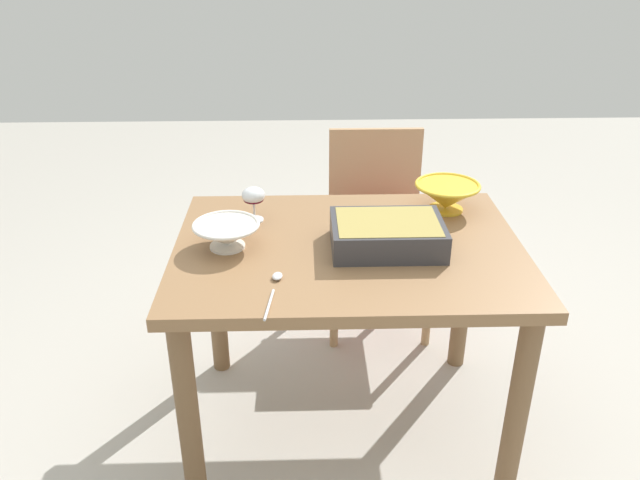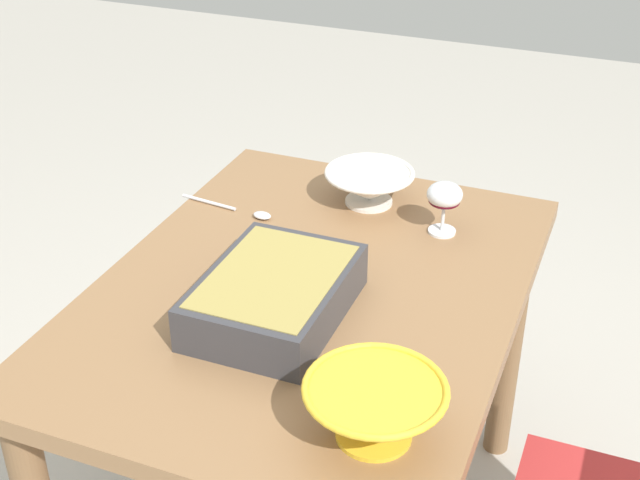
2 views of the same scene
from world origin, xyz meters
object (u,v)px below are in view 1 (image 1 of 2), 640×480
(wine_glass, at_px, (253,197))
(casserole_dish, at_px, (387,233))
(dining_table, at_px, (348,276))
(mixing_bowl, at_px, (227,234))
(serving_spoon, at_px, (275,285))
(chair, at_px, (377,217))
(small_bowl, at_px, (447,195))

(wine_glass, distance_m, casserole_dish, 0.48)
(dining_table, distance_m, casserole_dish, 0.21)
(dining_table, bearing_deg, mixing_bowl, 0.91)
(dining_table, height_order, serving_spoon, serving_spoon)
(chair, xyz_separation_m, wine_glass, (0.50, 0.58, 0.35))
(chair, height_order, small_bowl, chair)
(dining_table, height_order, chair, chair)
(serving_spoon, bearing_deg, mixing_bowl, -57.92)
(casserole_dish, bearing_deg, dining_table, -10.30)
(dining_table, xyz_separation_m, serving_spoon, (0.23, 0.26, 0.12))
(wine_glass, relative_size, casserole_dish, 0.35)
(dining_table, relative_size, casserole_dish, 3.17)
(casserole_dish, height_order, mixing_bowl, casserole_dish)
(casserole_dish, distance_m, mixing_bowl, 0.50)
(chair, relative_size, wine_glass, 6.93)
(dining_table, distance_m, small_bowl, 0.48)
(wine_glass, xyz_separation_m, mixing_bowl, (0.07, 0.20, -0.04))
(serving_spoon, bearing_deg, wine_glass, -79.35)
(casserole_dish, height_order, serving_spoon, casserole_dish)
(chair, bearing_deg, dining_table, 76.53)
(dining_table, distance_m, mixing_bowl, 0.42)
(casserole_dish, distance_m, serving_spoon, 0.42)
(mixing_bowl, height_order, small_bowl, small_bowl)
(chair, distance_m, wine_glass, 0.84)
(mixing_bowl, bearing_deg, dining_table, -179.09)
(wine_glass, relative_size, small_bowl, 0.53)
(casserole_dish, relative_size, mixing_bowl, 1.65)
(mixing_bowl, xyz_separation_m, small_bowl, (-0.75, -0.27, 0.01))
(dining_table, distance_m, chair, 0.81)
(wine_glass, relative_size, serving_spoon, 0.50)
(wine_glass, xyz_separation_m, serving_spoon, (-0.08, 0.45, -0.08))
(small_bowl, xyz_separation_m, serving_spoon, (0.59, 0.52, -0.05))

